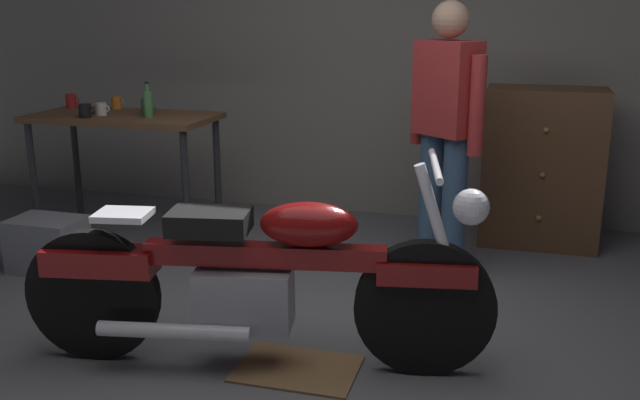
# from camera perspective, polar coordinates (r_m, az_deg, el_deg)

# --- Properties ---
(ground_plane) EXTENTS (12.00, 12.00, 0.00)m
(ground_plane) POSITION_cam_1_polar(r_m,az_deg,el_deg) (3.38, -2.36, -13.85)
(ground_plane) COLOR slate
(back_wall) EXTENTS (8.00, 0.12, 3.10)m
(back_wall) POSITION_cam_1_polar(r_m,az_deg,el_deg) (5.68, 6.50, 14.22)
(back_wall) COLOR gray
(back_wall) RESTS_ON ground_plane
(workbench) EXTENTS (1.30, 0.64, 0.90)m
(workbench) POSITION_cam_1_polar(r_m,az_deg,el_deg) (5.27, -15.35, 5.37)
(workbench) COLOR brown
(workbench) RESTS_ON ground_plane
(motorcycle) EXTENTS (2.17, 0.73, 1.00)m
(motorcycle) POSITION_cam_1_polar(r_m,az_deg,el_deg) (3.29, -4.94, -6.01)
(motorcycle) COLOR black
(motorcycle) RESTS_ON ground_plane
(person_standing) EXTENTS (0.47, 0.41, 1.67)m
(person_standing) POSITION_cam_1_polar(r_m,az_deg,el_deg) (4.44, 9.94, 5.73)
(person_standing) COLOR #416286
(person_standing) RESTS_ON ground_plane
(wooden_dresser) EXTENTS (0.80, 0.47, 1.10)m
(wooden_dresser) POSITION_cam_1_polar(r_m,az_deg,el_deg) (5.22, 17.21, 2.48)
(wooden_dresser) COLOR brown
(wooden_dresser) RESTS_ON ground_plane
(drip_tray) EXTENTS (0.56, 0.40, 0.01)m
(drip_tray) POSITION_cam_1_polar(r_m,az_deg,el_deg) (3.43, -1.83, -13.26)
(drip_tray) COLOR olive
(drip_tray) RESTS_ON ground_plane
(storage_bin) EXTENTS (0.44, 0.32, 0.34)m
(storage_bin) POSITION_cam_1_polar(r_m,az_deg,el_deg) (4.89, -20.83, -3.30)
(storage_bin) COLOR gray
(storage_bin) RESTS_ON ground_plane
(mug_green_speckled) EXTENTS (0.11, 0.08, 0.11)m
(mug_green_speckled) POSITION_cam_1_polar(r_m,az_deg,el_deg) (5.20, -13.59, 7.26)
(mug_green_speckled) COLOR #3D7F4C
(mug_green_speckled) RESTS_ON workbench
(mug_white_ceramic) EXTENTS (0.11, 0.08, 0.09)m
(mug_white_ceramic) POSITION_cam_1_polar(r_m,az_deg,el_deg) (5.24, -16.99, 6.93)
(mug_white_ceramic) COLOR white
(mug_white_ceramic) RESTS_ON workbench
(mug_black_matte) EXTENTS (0.11, 0.08, 0.09)m
(mug_black_matte) POSITION_cam_1_polar(r_m,az_deg,el_deg) (5.17, -18.15, 6.76)
(mug_black_matte) COLOR black
(mug_black_matte) RESTS_ON workbench
(mug_red_diner) EXTENTS (0.11, 0.07, 0.10)m
(mug_red_diner) POSITION_cam_1_polar(r_m,az_deg,el_deg) (5.70, -19.17, 7.45)
(mug_red_diner) COLOR red
(mug_red_diner) RESTS_ON workbench
(mug_orange_travel) EXTENTS (0.10, 0.07, 0.09)m
(mug_orange_travel) POSITION_cam_1_polar(r_m,az_deg,el_deg) (5.56, -15.88, 7.47)
(mug_orange_travel) COLOR orange
(mug_orange_travel) RESTS_ON workbench
(bottle) EXTENTS (0.06, 0.06, 0.24)m
(bottle) POSITION_cam_1_polar(r_m,az_deg,el_deg) (5.06, -13.52, 7.50)
(bottle) COLOR #4C8C4C
(bottle) RESTS_ON workbench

